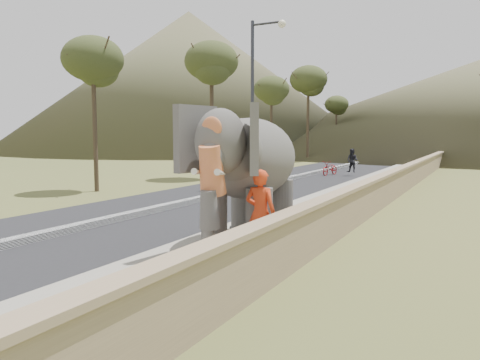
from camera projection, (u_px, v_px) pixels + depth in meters
name	position (u px, v px, depth m)	size (l,w,h in m)	color
ground	(227.00, 256.00, 10.46)	(160.00, 160.00, 0.00)	olive
road	(239.00, 192.00, 21.58)	(7.00, 120.00, 0.03)	black
median	(239.00, 190.00, 21.57)	(0.35, 120.00, 0.22)	black
walkway	(346.00, 198.00, 19.25)	(3.00, 120.00, 0.15)	#9E9687
parapet	(388.00, 189.00, 18.43)	(0.30, 120.00, 1.10)	tan
lamppost	(258.00, 88.00, 22.14)	(1.76, 0.36, 8.00)	#2C2D31
signboard	(256.00, 157.00, 21.83)	(0.60, 0.08, 2.40)	#2D2D33
hill_left	(189.00, 81.00, 75.40)	(60.00, 60.00, 22.00)	brown
elephant_and_man	(250.00, 177.00, 11.28)	(2.75, 4.57, 3.12)	#605C57
motorcyclist	(338.00, 165.00, 29.95)	(2.33, 1.86, 1.76)	maroon
trees	(449.00, 117.00, 34.97)	(47.40, 40.91, 9.41)	#473828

